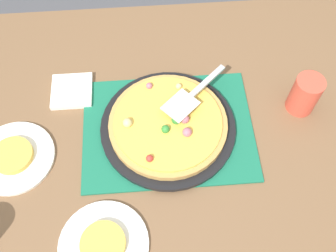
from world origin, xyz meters
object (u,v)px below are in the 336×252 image
(served_slice_right, at_px, (103,244))
(napkin_stack, at_px, (72,91))
(pizza_server, at_px, (192,95))
(pizza_pan, at_px, (168,127))
(plate_near_left, at_px, (14,157))
(cup_far, at_px, (305,94))
(pizza, at_px, (168,124))
(served_slice_left, at_px, (12,155))
(plate_far_right, at_px, (104,245))

(served_slice_right, relative_size, napkin_stack, 0.92)
(served_slice_right, distance_m, pizza_server, 0.46)
(pizza_pan, xyz_separation_m, served_slice_right, (0.18, 0.31, 0.01))
(plate_near_left, relative_size, cup_far, 1.83)
(pizza_server, bearing_deg, cup_far, 177.02)
(pizza, bearing_deg, served_slice_right, 59.96)
(plate_near_left, height_order, napkin_stack, napkin_stack)
(napkin_stack, bearing_deg, served_slice_right, 101.90)
(pizza_pan, height_order, pizza, pizza)
(plate_near_left, distance_m, napkin_stack, 0.25)
(pizza_pan, distance_m, napkin_stack, 0.32)
(pizza, relative_size, cup_far, 2.75)
(served_slice_left, bearing_deg, plate_far_right, 133.99)
(served_slice_left, height_order, napkin_stack, served_slice_left)
(cup_far, bearing_deg, napkin_stack, -8.55)
(served_slice_right, bearing_deg, pizza_server, -123.77)
(pizza_pan, height_order, cup_far, cup_far)
(napkin_stack, bearing_deg, pizza, 151.52)
(pizza_pan, relative_size, plate_near_left, 1.73)
(pizza_pan, relative_size, napkin_stack, 3.17)
(plate_far_right, bearing_deg, pizza_server, -123.77)
(pizza_pan, distance_m, served_slice_left, 0.43)
(cup_far, bearing_deg, pizza_pan, 7.24)
(plate_far_right, bearing_deg, pizza_pan, -120.08)
(pizza_server, bearing_deg, pizza, 42.49)
(cup_far, height_order, pizza_server, cup_far)
(pizza_pan, bearing_deg, served_slice_right, 59.92)
(served_slice_left, height_order, cup_far, cup_far)
(plate_near_left, relative_size, napkin_stack, 1.83)
(served_slice_left, height_order, served_slice_right, same)
(served_slice_left, distance_m, cup_far, 0.82)
(served_slice_right, bearing_deg, served_slice_left, -46.01)
(cup_far, bearing_deg, plate_near_left, 7.49)
(cup_far, bearing_deg, pizza, 7.25)
(pizza_pan, height_order, served_slice_right, served_slice_right)
(pizza_server, height_order, napkin_stack, pizza_server)
(pizza_server, distance_m, napkin_stack, 0.36)
(plate_near_left, xyz_separation_m, pizza_server, (-0.50, -0.12, 0.06))
(plate_far_right, xyz_separation_m, cup_far, (-0.57, -0.36, 0.06))
(served_slice_left, relative_size, cup_far, 0.92)
(plate_near_left, bearing_deg, served_slice_left, 90.00)
(served_slice_right, bearing_deg, plate_near_left, -46.01)
(pizza, bearing_deg, cup_far, -172.75)
(plate_far_right, distance_m, served_slice_right, 0.01)
(served_slice_right, height_order, cup_far, cup_far)
(pizza, distance_m, served_slice_left, 0.43)
(pizza, bearing_deg, napkin_stack, -28.48)
(pizza, xyz_separation_m, pizza_server, (-0.07, -0.07, 0.04))
(pizza, height_order, pizza_server, pizza_server)
(plate_near_left, distance_m, served_slice_left, 0.01)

